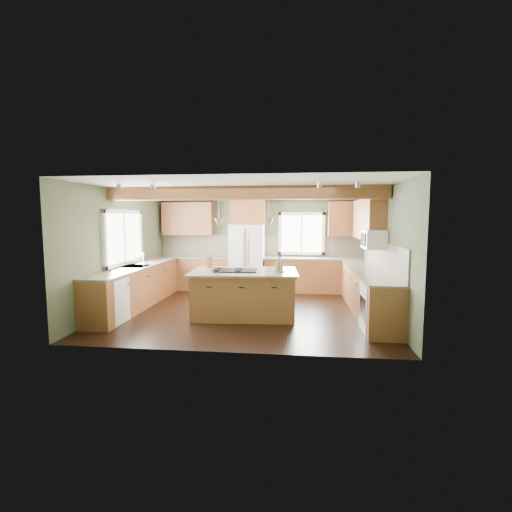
# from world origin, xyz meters

# --- Properties ---
(floor) EXTENTS (5.60, 5.60, 0.00)m
(floor) POSITION_xyz_m (0.00, 0.00, 0.00)
(floor) COLOR black
(floor) RESTS_ON ground
(ceiling) EXTENTS (5.60, 5.60, 0.00)m
(ceiling) POSITION_xyz_m (0.00, 0.00, 2.60)
(ceiling) COLOR silver
(ceiling) RESTS_ON wall_back
(wall_back) EXTENTS (5.60, 0.00, 5.60)m
(wall_back) POSITION_xyz_m (0.00, 2.50, 1.30)
(wall_back) COLOR #4C563D
(wall_back) RESTS_ON ground
(wall_left) EXTENTS (0.00, 5.00, 5.00)m
(wall_left) POSITION_xyz_m (-2.80, 0.00, 1.30)
(wall_left) COLOR #4C563D
(wall_left) RESTS_ON ground
(wall_right) EXTENTS (0.00, 5.00, 5.00)m
(wall_right) POSITION_xyz_m (2.80, 0.00, 1.30)
(wall_right) COLOR #4C563D
(wall_right) RESTS_ON ground
(ceiling_beam) EXTENTS (5.55, 0.26, 0.26)m
(ceiling_beam) POSITION_xyz_m (0.00, -0.42, 2.47)
(ceiling_beam) COLOR brown
(ceiling_beam) RESTS_ON ceiling
(soffit_trim) EXTENTS (5.55, 0.20, 0.10)m
(soffit_trim) POSITION_xyz_m (0.00, 2.40, 2.54)
(soffit_trim) COLOR brown
(soffit_trim) RESTS_ON ceiling
(backsplash_back) EXTENTS (5.58, 0.03, 0.58)m
(backsplash_back) POSITION_xyz_m (0.00, 2.48, 1.21)
(backsplash_back) COLOR brown
(backsplash_back) RESTS_ON wall_back
(backsplash_right) EXTENTS (0.03, 3.70, 0.58)m
(backsplash_right) POSITION_xyz_m (2.78, 0.05, 1.21)
(backsplash_right) COLOR brown
(backsplash_right) RESTS_ON wall_right
(base_cab_back_left) EXTENTS (2.02, 0.60, 0.88)m
(base_cab_back_left) POSITION_xyz_m (-1.79, 2.20, 0.44)
(base_cab_back_left) COLOR brown
(base_cab_back_left) RESTS_ON floor
(counter_back_left) EXTENTS (2.06, 0.64, 0.04)m
(counter_back_left) POSITION_xyz_m (-1.79, 2.20, 0.90)
(counter_back_left) COLOR #50493A
(counter_back_left) RESTS_ON base_cab_back_left
(base_cab_back_right) EXTENTS (2.62, 0.60, 0.88)m
(base_cab_back_right) POSITION_xyz_m (1.49, 2.20, 0.44)
(base_cab_back_right) COLOR brown
(base_cab_back_right) RESTS_ON floor
(counter_back_right) EXTENTS (2.66, 0.64, 0.04)m
(counter_back_right) POSITION_xyz_m (1.49, 2.20, 0.90)
(counter_back_right) COLOR #50493A
(counter_back_right) RESTS_ON base_cab_back_right
(base_cab_left) EXTENTS (0.60, 3.70, 0.88)m
(base_cab_left) POSITION_xyz_m (-2.50, 0.05, 0.44)
(base_cab_left) COLOR brown
(base_cab_left) RESTS_ON floor
(counter_left) EXTENTS (0.64, 3.74, 0.04)m
(counter_left) POSITION_xyz_m (-2.50, 0.05, 0.90)
(counter_left) COLOR #50493A
(counter_left) RESTS_ON base_cab_left
(base_cab_right) EXTENTS (0.60, 3.70, 0.88)m
(base_cab_right) POSITION_xyz_m (2.50, 0.05, 0.44)
(base_cab_right) COLOR brown
(base_cab_right) RESTS_ON floor
(counter_right) EXTENTS (0.64, 3.74, 0.04)m
(counter_right) POSITION_xyz_m (2.50, 0.05, 0.90)
(counter_right) COLOR #50493A
(counter_right) RESTS_ON base_cab_right
(upper_cab_back_left) EXTENTS (1.40, 0.35, 0.90)m
(upper_cab_back_left) POSITION_xyz_m (-1.99, 2.33, 1.95)
(upper_cab_back_left) COLOR brown
(upper_cab_back_left) RESTS_ON wall_back
(upper_cab_over_fridge) EXTENTS (0.96, 0.35, 0.70)m
(upper_cab_over_fridge) POSITION_xyz_m (-0.30, 2.33, 2.15)
(upper_cab_over_fridge) COLOR brown
(upper_cab_over_fridge) RESTS_ON wall_back
(upper_cab_right) EXTENTS (0.35, 2.20, 0.90)m
(upper_cab_right) POSITION_xyz_m (2.62, 0.90, 1.95)
(upper_cab_right) COLOR brown
(upper_cab_right) RESTS_ON wall_right
(upper_cab_back_corner) EXTENTS (0.90, 0.35, 0.90)m
(upper_cab_back_corner) POSITION_xyz_m (2.30, 2.33, 1.95)
(upper_cab_back_corner) COLOR brown
(upper_cab_back_corner) RESTS_ON wall_back
(window_left) EXTENTS (0.04, 1.60, 1.05)m
(window_left) POSITION_xyz_m (-2.78, 0.05, 1.55)
(window_left) COLOR white
(window_left) RESTS_ON wall_left
(window_back) EXTENTS (1.10, 0.04, 1.00)m
(window_back) POSITION_xyz_m (1.15, 2.48, 1.55)
(window_back) COLOR white
(window_back) RESTS_ON wall_back
(sink) EXTENTS (0.50, 0.65, 0.03)m
(sink) POSITION_xyz_m (-2.50, 0.05, 0.91)
(sink) COLOR #262628
(sink) RESTS_ON counter_left
(faucet) EXTENTS (0.02, 0.02, 0.28)m
(faucet) POSITION_xyz_m (-2.32, 0.05, 1.05)
(faucet) COLOR #B2B2B7
(faucet) RESTS_ON sink
(dishwasher) EXTENTS (0.60, 0.60, 0.84)m
(dishwasher) POSITION_xyz_m (-2.49, -1.25, 0.43)
(dishwasher) COLOR white
(dishwasher) RESTS_ON floor
(oven) EXTENTS (0.60, 0.72, 0.84)m
(oven) POSITION_xyz_m (2.49, -1.25, 0.43)
(oven) COLOR white
(oven) RESTS_ON floor
(microwave) EXTENTS (0.40, 0.70, 0.38)m
(microwave) POSITION_xyz_m (2.58, -0.05, 1.55)
(microwave) COLOR white
(microwave) RESTS_ON wall_right
(pendant_left) EXTENTS (0.18, 0.18, 0.16)m
(pendant_left) POSITION_xyz_m (-0.51, -0.46, 1.88)
(pendant_left) COLOR #B2B2B7
(pendant_left) RESTS_ON ceiling
(pendant_right) EXTENTS (0.18, 0.18, 0.16)m
(pendant_right) POSITION_xyz_m (0.48, -0.39, 1.88)
(pendant_right) COLOR #B2B2B7
(pendant_right) RESTS_ON ceiling
(refrigerator) EXTENTS (0.90, 0.74, 1.80)m
(refrigerator) POSITION_xyz_m (-0.30, 2.12, 0.90)
(refrigerator) COLOR white
(refrigerator) RESTS_ON floor
(island) EXTENTS (2.06, 1.35, 0.88)m
(island) POSITION_xyz_m (-0.02, -0.42, 0.44)
(island) COLOR brown
(island) RESTS_ON floor
(island_top) EXTENTS (2.21, 1.49, 0.04)m
(island_top) POSITION_xyz_m (-0.02, -0.42, 0.90)
(island_top) COLOR #50493A
(island_top) RESTS_ON island
(cooktop) EXTENTS (0.90, 0.63, 0.02)m
(cooktop) POSITION_xyz_m (-0.18, -0.43, 0.93)
(cooktop) COLOR black
(cooktop) RESTS_ON island_top
(knife_block) EXTENTS (0.12, 0.10, 0.18)m
(knife_block) POSITION_xyz_m (-0.79, -0.08, 1.01)
(knife_block) COLOR brown
(knife_block) RESTS_ON island_top
(utensil_crock) EXTENTS (0.13, 0.13, 0.14)m
(utensil_crock) POSITION_xyz_m (0.67, 0.13, 0.99)
(utensil_crock) COLOR #474139
(utensil_crock) RESTS_ON island_top
(bottle_tray) EXTENTS (0.25, 0.25, 0.22)m
(bottle_tray) POSITION_xyz_m (0.70, -0.48, 1.03)
(bottle_tray) COLOR #5B301B
(bottle_tray) RESTS_ON island_top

